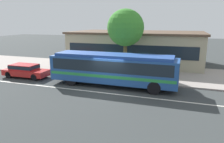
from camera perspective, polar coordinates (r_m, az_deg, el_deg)
ground_plane at (r=17.01m, az=-1.03°, el=-4.96°), size 120.00×120.00×0.00m
sidewalk_slab at (r=23.02m, az=4.48°, el=0.03°), size 60.00×8.00×0.12m
lane_stripe_center at (r=16.30m, az=-1.98°, el=-5.78°), size 56.00×0.16×0.01m
transit_bus at (r=17.67m, az=0.30°, el=1.07°), size 10.63×2.47×2.72m
sedan_behind_bus at (r=22.25m, az=-22.25°, el=0.35°), size 4.48×1.80×1.29m
pedestrian_waiting_near_sign at (r=19.04m, az=11.41°, el=0.39°), size 0.38×0.38×1.77m
pedestrian_walking_along_curb at (r=20.86m, az=2.39°, el=1.62°), size 0.43×0.43×1.69m
pedestrian_standing_by_tree at (r=22.73m, az=-8.36°, el=2.44°), size 0.47×0.47×1.68m
street_tree_near_stop at (r=21.78m, az=3.66°, el=11.63°), size 3.73×3.73×6.47m
station_building at (r=28.05m, az=6.62°, el=6.50°), size 16.53×8.88×4.08m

